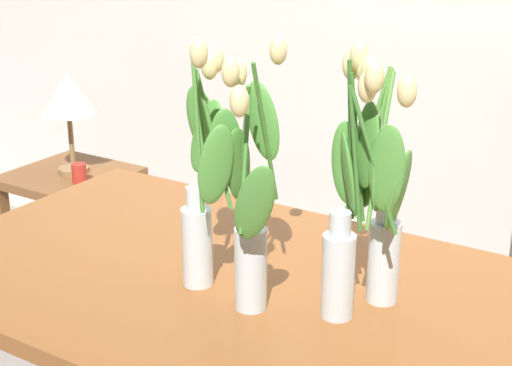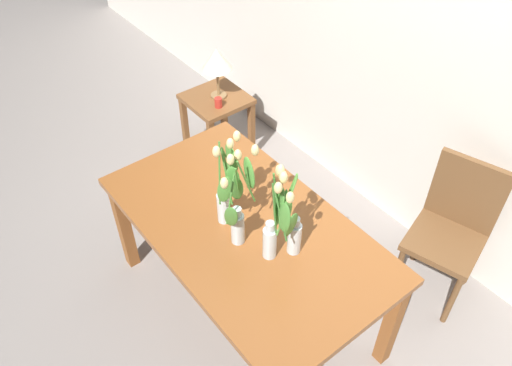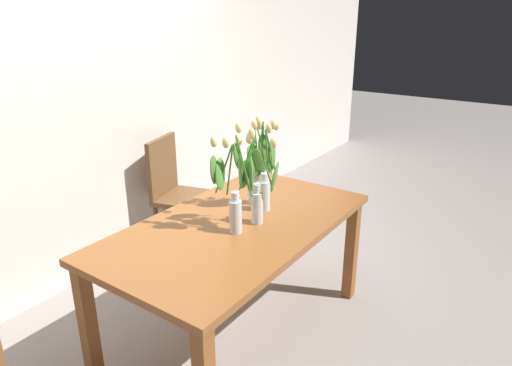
{
  "view_description": "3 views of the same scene",
  "coord_description": "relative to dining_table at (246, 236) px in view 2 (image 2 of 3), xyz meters",
  "views": [
    {
      "loc": [
        0.83,
        -1.29,
        1.53
      ],
      "look_at": [
        0.04,
        -0.03,
        0.99
      ],
      "focal_mm": 53.4,
      "sensor_mm": 36.0,
      "label": 1
    },
    {
      "loc": [
        1.44,
        -1.06,
        2.7
      ],
      "look_at": [
        0.01,
        0.07,
        1.0
      ],
      "focal_mm": 35.78,
      "sensor_mm": 36.0,
      "label": 2
    },
    {
      "loc": [
        -1.82,
        -1.4,
        1.84
      ],
      "look_at": [
        0.09,
        -0.07,
        0.96
      ],
      "focal_mm": 31.96,
      "sensor_mm": 36.0,
      "label": 3
    }
  ],
  "objects": [
    {
      "name": "dining_chair",
      "position": [
        0.58,
        1.06,
        -0.12
      ],
      "size": [
        0.5,
        0.5,
        0.93
      ],
      "color": "brown",
      "rests_on": "ground"
    },
    {
      "name": "table_lamp",
      "position": [
        -1.31,
        0.74,
        0.21
      ],
      "size": [
        0.22,
        0.22,
        0.4
      ],
      "color": "olive",
      "rests_on": "side_table"
    },
    {
      "name": "tulip_vase_0",
      "position": [
        0.06,
        -0.08,
        0.3
      ],
      "size": [
        0.24,
        0.24,
        0.56
      ],
      "color": "silver",
      "rests_on": "dining_table"
    },
    {
      "name": "pillar_candle",
      "position": [
        -1.2,
        0.66,
        -0.06
      ],
      "size": [
        0.06,
        0.06,
        0.07
      ],
      "primitive_type": "cylinder",
      "color": "#B72D23",
      "rests_on": "side_table"
    },
    {
      "name": "ground_plane",
      "position": [
        0.0,
        0.0,
        -0.65
      ],
      "size": [
        18.0,
        18.0,
        0.0
      ],
      "primitive_type": "plane",
      "color": "gray"
    },
    {
      "name": "tulip_vase_2",
      "position": [
        0.28,
        0.05,
        0.3
      ],
      "size": [
        0.18,
        0.18,
        0.54
      ],
      "color": "silver",
      "rests_on": "dining_table"
    },
    {
      "name": "side_table",
      "position": [
        -1.31,
        0.72,
        -0.22
      ],
      "size": [
        0.44,
        0.44,
        0.55
      ],
      "color": "brown",
      "rests_on": "ground"
    },
    {
      "name": "tulip_vase_3",
      "position": [
        0.25,
        -0.01,
        0.32
      ],
      "size": [
        0.21,
        0.15,
        0.56
      ],
      "color": "silver",
      "rests_on": "dining_table"
    },
    {
      "name": "dining_table",
      "position": [
        0.0,
        0.0,
        0.0
      ],
      "size": [
        1.6,
        0.9,
        0.74
      ],
      "color": "brown",
      "rests_on": "ground"
    },
    {
      "name": "room_wall_rear",
      "position": [
        0.0,
        1.33,
        0.7
      ],
      "size": [
        9.0,
        0.1,
        2.7
      ],
      "primitive_type": "cube",
      "color": "silver",
      "rests_on": "ground"
    },
    {
      "name": "tulip_vase_1",
      "position": [
        -0.08,
        -0.05,
        0.32
      ],
      "size": [
        0.23,
        0.22,
        0.56
      ],
      "color": "silver",
      "rests_on": "dining_table"
    }
  ]
}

